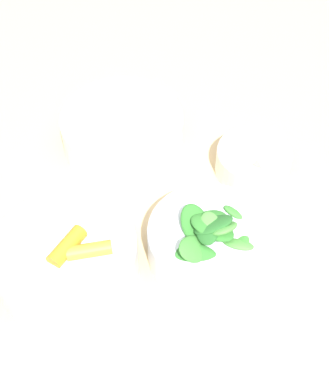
% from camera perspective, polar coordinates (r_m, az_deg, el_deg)
% --- Properties ---
extents(ground_plane, '(10.00, 10.00, 0.00)m').
position_cam_1_polar(ground_plane, '(1.44, 0.55, -19.64)').
color(ground_plane, gray).
extents(dining_table, '(1.14, 0.95, 0.73)m').
position_cam_1_polar(dining_table, '(0.88, 0.85, -5.48)').
color(dining_table, tan).
rests_on(dining_table, ground_plane).
extents(bowl_carrots, '(0.19, 0.19, 0.08)m').
position_cam_1_polar(bowl_carrots, '(0.70, -10.46, -6.87)').
color(bowl_carrots, silver).
rests_on(bowl_carrots, dining_table).
extents(bowl_greens, '(0.16, 0.16, 0.09)m').
position_cam_1_polar(bowl_greens, '(0.71, 4.74, -5.08)').
color(bowl_greens, silver).
rests_on(bowl_greens, dining_table).
extents(bowl_beans_hotdog, '(0.19, 0.19, 0.06)m').
position_cam_1_polar(bowl_beans_hotdog, '(0.86, -4.51, 6.65)').
color(bowl_beans_hotdog, white).
rests_on(bowl_beans_hotdog, dining_table).
extents(bowl_cookies, '(0.11, 0.11, 0.05)m').
position_cam_1_polar(bowl_cookies, '(0.82, 9.46, 3.44)').
color(bowl_cookies, silver).
rests_on(bowl_cookies, dining_table).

